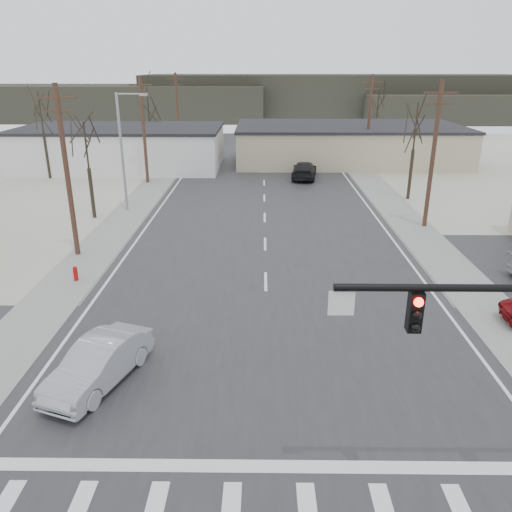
{
  "coord_description": "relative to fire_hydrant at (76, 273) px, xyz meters",
  "views": [
    {
      "loc": [
        -0.23,
        -16.47,
        10.89
      ],
      "look_at": [
        -0.49,
        5.14,
        2.6
      ],
      "focal_mm": 35.0,
      "sensor_mm": 36.0,
      "label": 1
    }
  ],
  "objects": [
    {
      "name": "upole_left_d",
      "position": [
        -1.3,
        44.0,
        4.77
      ],
      "size": [
        2.2,
        0.3,
        10.0
      ],
      "color": "#4F3124",
      "rests_on": "ground"
    },
    {
      "name": "tree_right_mid",
      "position": [
        22.7,
        18.0,
        5.48
      ],
      "size": [
        3.74,
        3.74,
        8.33
      ],
      "color": "#332A1F",
      "rests_on": "ground"
    },
    {
      "name": "sidewalk_left",
      "position": [
        -0.4,
        12.0,
        -0.42
      ],
      "size": [
        3.0,
        90.0,
        0.06
      ],
      "primitive_type": "cube",
      "color": "gray",
      "rests_on": "ground"
    },
    {
      "name": "building_left_far",
      "position": [
        -5.8,
        32.0,
        1.8
      ],
      "size": [
        22.3,
        12.3,
        4.5
      ],
      "color": "silver",
      "rests_on": "ground"
    },
    {
      "name": "tree_left_far",
      "position": [
        -3.8,
        38.0,
        5.83
      ],
      "size": [
        3.96,
        3.96,
        8.82
      ],
      "color": "#332A1F",
      "rests_on": "ground"
    },
    {
      "name": "ground",
      "position": [
        10.2,
        -8.0,
        -0.45
      ],
      "size": [
        140.0,
        140.0,
        0.0
      ],
      "primitive_type": "plane",
      "color": "silver",
      "rests_on": "ground"
    },
    {
      "name": "hill_left",
      "position": [
        -24.8,
        84.0,
        3.05
      ],
      "size": [
        70.0,
        18.0,
        7.0
      ],
      "primitive_type": "cube",
      "color": "#333026",
      "rests_on": "ground"
    },
    {
      "name": "fire_hydrant",
      "position": [
        0.0,
        0.0,
        0.0
      ],
      "size": [
        0.24,
        0.24,
        0.87
      ],
      "color": "#A50C0C",
      "rests_on": "ground"
    },
    {
      "name": "streetlight_main",
      "position": [
        -0.6,
        14.0,
        4.64
      ],
      "size": [
        2.4,
        0.25,
        9.0
      ],
      "color": "gray",
      "rests_on": "ground"
    },
    {
      "name": "car_far_b",
      "position": [
        3.36,
        50.81,
        0.21
      ],
      "size": [
        2.07,
        3.83,
        1.24
      ],
      "primitive_type": "imported",
      "rotation": [
        0.0,
        0.0,
        0.17
      ],
      "color": "black",
      "rests_on": "main_road"
    },
    {
      "name": "cross_road",
      "position": [
        10.2,
        -8.0,
        -0.43
      ],
      "size": [
        90.0,
        10.0,
        0.04
      ],
      "primitive_type": "cube",
      "color": "#28282A",
      "rests_on": "ground"
    },
    {
      "name": "tree_right_far",
      "position": [
        25.2,
        44.0,
        5.13
      ],
      "size": [
        3.52,
        3.52,
        7.84
      ],
      "color": "#332A1F",
      "rests_on": "ground"
    },
    {
      "name": "main_road",
      "position": [
        10.2,
        7.0,
        -0.43
      ],
      "size": [
        18.0,
        110.0,
        0.05
      ],
      "primitive_type": "cube",
      "color": "#28282A",
      "rests_on": "ground"
    },
    {
      "name": "sidewalk_right",
      "position": [
        20.8,
        12.0,
        -0.42
      ],
      "size": [
        3.0,
        90.0,
        0.06
      ],
      "primitive_type": "cube",
      "color": "gray",
      "rests_on": "ground"
    },
    {
      "name": "car_far_a",
      "position": [
        14.3,
        26.12,
        0.43
      ],
      "size": [
        3.1,
        6.03,
        1.67
      ],
      "primitive_type": "imported",
      "rotation": [
        0.0,
        0.0,
        3.01
      ],
      "color": "black",
      "rests_on": "main_road"
    },
    {
      "name": "hill_center",
      "position": [
        25.2,
        88.0,
        4.05
      ],
      "size": [
        80.0,
        18.0,
        9.0
      ],
      "primitive_type": "cube",
      "color": "#333026",
      "rests_on": "ground"
    },
    {
      "name": "upole_right_b",
      "position": [
        21.7,
        32.0,
        4.77
      ],
      "size": [
        2.2,
        0.3,
        10.0
      ],
      "color": "#4F3124",
      "rests_on": "ground"
    },
    {
      "name": "upole_left_b",
      "position": [
        -1.3,
        4.0,
        4.77
      ],
      "size": [
        2.2,
        0.3,
        10.0
      ],
      "color": "#4F3124",
      "rests_on": "ground"
    },
    {
      "name": "upole_right_a",
      "position": [
        21.7,
        10.0,
        4.77
      ],
      "size": [
        2.2,
        0.3,
        10.0
      ],
      "color": "#4F3124",
      "rests_on": "ground"
    },
    {
      "name": "building_right_far",
      "position": [
        20.2,
        36.0,
        1.7
      ],
      "size": [
        26.3,
        14.3,
        4.3
      ],
      "color": "tan",
      "rests_on": "ground"
    },
    {
      "name": "tree_left_mid",
      "position": [
        -11.8,
        26.0,
        5.83
      ],
      "size": [
        3.96,
        3.96,
        8.82
      ],
      "color": "#332A1F",
      "rests_on": "ground"
    },
    {
      "name": "upole_left_c",
      "position": [
        -1.3,
        24.0,
        4.77
      ],
      "size": [
        2.2,
        0.3,
        10.0
      ],
      "color": "#4F3124",
      "rests_on": "ground"
    },
    {
      "name": "hill_right",
      "position": [
        60.2,
        82.0,
        2.3
      ],
      "size": [
        60.0,
        18.0,
        5.5
      ],
      "primitive_type": "cube",
      "color": "#333026",
      "rests_on": "ground"
    },
    {
      "name": "tree_left_near",
      "position": [
        -2.8,
        12.0,
        4.78
      ],
      "size": [
        3.3,
        3.3,
        7.35
      ],
      "color": "#332A1F",
      "rests_on": "ground"
    },
    {
      "name": "sedan_crossing",
      "position": [
        4.11,
        -9.15,
        0.39
      ],
      "size": [
        3.21,
        5.14,
        1.6
      ],
      "primitive_type": "imported",
      "rotation": [
        0.0,
        0.0,
        -0.34
      ],
      "color": "#9A9EA4",
      "rests_on": "main_road"
    }
  ]
}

